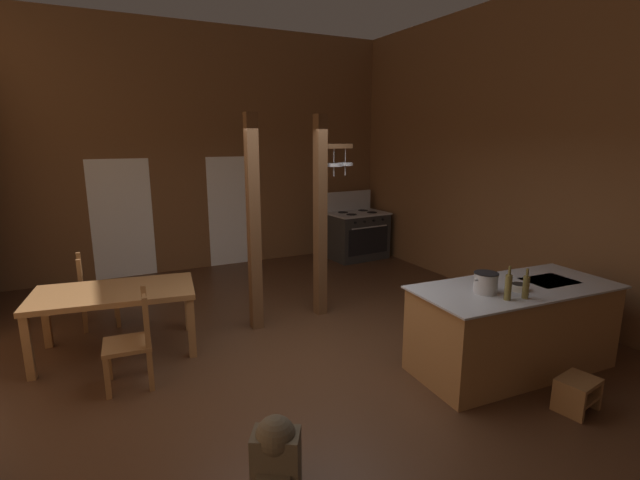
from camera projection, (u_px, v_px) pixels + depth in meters
ground_plane at (314, 366)px, 5.03m from camera, size 7.72×9.48×0.10m
wall_back at (208, 150)px, 8.39m from camera, size 7.72×0.14×4.34m
wall_right at (553, 155)px, 6.09m from camera, size 0.14×9.48×4.34m
glazed_door_back_left at (122, 219)px, 7.89m from camera, size 1.00×0.01×2.05m
glazed_panel_back_right at (230, 211)px, 8.72m from camera, size 0.84×0.01×2.05m
kitchen_island at (512, 327)px, 4.81m from camera, size 2.21×1.08×0.91m
stove_range at (357, 234)px, 9.28m from camera, size 1.19×0.89×1.32m
support_post_with_pot_rack at (322, 211)px, 6.13m from camera, size 0.59×0.25×2.69m
support_post_center at (254, 225)px, 5.65m from camera, size 0.14×0.14×2.69m
step_stool at (577, 392)px, 4.11m from camera, size 0.40×0.34×0.30m
dining_table at (114, 298)px, 5.13m from camera, size 1.81×1.13×0.74m
ladderback_chair_near_window at (133, 341)px, 4.48m from camera, size 0.47×0.47×0.95m
ladderback_chair_by_post at (94, 292)px, 5.91m from camera, size 0.44×0.44×0.95m
backpack at (276, 455)px, 3.08m from camera, size 0.39×0.38×0.60m
stockpot_on_counter at (486, 283)px, 4.49m from camera, size 0.31×0.23×0.20m
mixing_bowl_on_counter at (519, 287)px, 4.58m from camera, size 0.18×0.18×0.07m
bottle_tall_on_counter at (508, 287)px, 4.28m from camera, size 0.06×0.06×0.33m
bottle_short_on_counter at (526, 287)px, 4.33m from camera, size 0.06×0.06×0.29m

